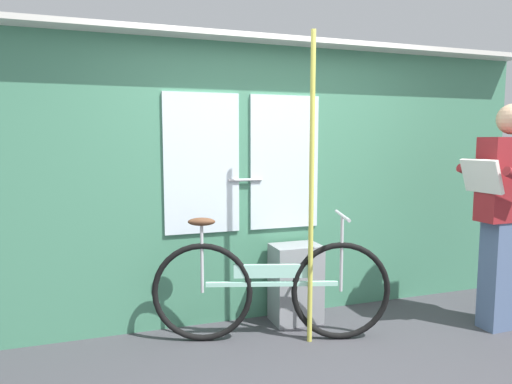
# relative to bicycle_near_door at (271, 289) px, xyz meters

# --- Properties ---
(train_door_wall) EXTENTS (4.97, 0.28, 2.30)m
(train_door_wall) POSITION_rel_bicycle_near_door_xyz_m (0.13, 0.49, 0.80)
(train_door_wall) COLOR #427F60
(train_door_wall) RESTS_ON ground_plane
(bicycle_near_door) EXTENTS (1.71, 0.65, 0.96)m
(bicycle_near_door) POSITION_rel_bicycle_near_door_xyz_m (0.00, 0.00, 0.00)
(bicycle_near_door) COLOR black
(bicycle_near_door) RESTS_ON ground_plane
(passenger_reading_newspaper) EXTENTS (0.58, 0.51, 1.77)m
(passenger_reading_newspaper) POSITION_rel_bicycle_near_door_xyz_m (1.82, -0.37, 0.54)
(passenger_reading_newspaper) COLOR slate
(passenger_reading_newspaper) RESTS_ON ground_plane
(trash_bin_by_wall) EXTENTS (0.39, 0.28, 0.64)m
(trash_bin_by_wall) POSITION_rel_bicycle_near_door_xyz_m (0.32, 0.28, -0.07)
(trash_bin_by_wall) COLOR gray
(trash_bin_by_wall) RESTS_ON ground_plane
(handrail_pole) EXTENTS (0.04, 0.04, 2.26)m
(handrail_pole) POSITION_rel_bicycle_near_door_xyz_m (0.27, -0.11, 0.73)
(handrail_pole) COLOR #C6C14C
(handrail_pole) RESTS_ON ground_plane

